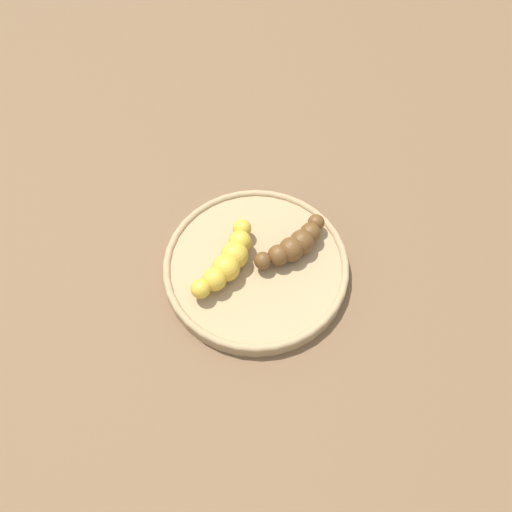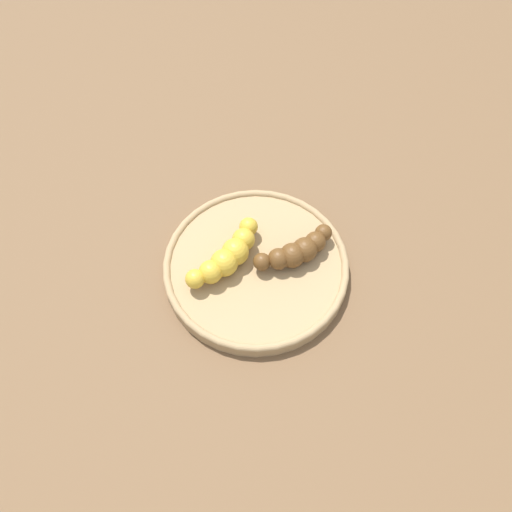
# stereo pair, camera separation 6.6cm
# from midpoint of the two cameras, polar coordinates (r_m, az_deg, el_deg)

# --- Properties ---
(ground_plane) EXTENTS (2.40, 2.40, 0.00)m
(ground_plane) POSITION_cam_midpoint_polar(r_m,az_deg,el_deg) (0.69, -2.72, -1.86)
(ground_plane) COLOR brown
(fruit_bowl) EXTENTS (0.25, 0.25, 0.02)m
(fruit_bowl) POSITION_cam_midpoint_polar(r_m,az_deg,el_deg) (0.68, -2.76, -1.35)
(fruit_bowl) COLOR #A08259
(fruit_bowl) RESTS_ON ground_plane
(banana_overripe) EXTENTS (0.06, 0.11, 0.03)m
(banana_overripe) POSITION_cam_midpoint_polar(r_m,az_deg,el_deg) (0.67, 1.60, 1.11)
(banana_overripe) COLOR #593819
(banana_overripe) RESTS_ON fruit_bowl
(banana_spotted) EXTENTS (0.05, 0.13, 0.04)m
(banana_spotted) POSITION_cam_midpoint_polar(r_m,az_deg,el_deg) (0.66, -6.01, -0.73)
(banana_spotted) COLOR gold
(banana_spotted) RESTS_ON fruit_bowl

